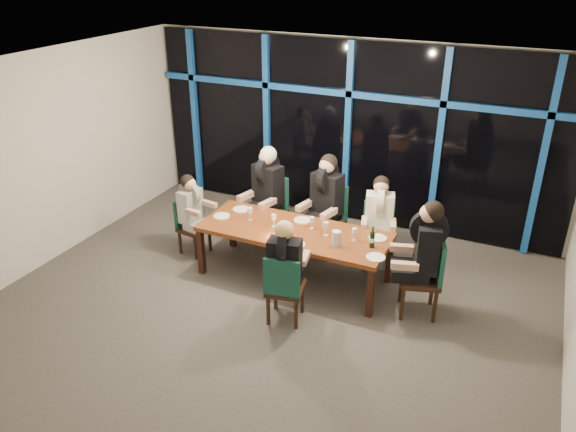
{
  "coord_description": "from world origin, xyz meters",
  "views": [
    {
      "loc": [
        2.76,
        -5.39,
        4.25
      ],
      "look_at": [
        0.0,
        0.6,
        1.05
      ],
      "focal_mm": 35.0,
      "sensor_mm": 36.0,
      "label": 1
    }
  ],
  "objects_px": {
    "chair_end_right": "(428,273)",
    "diner_near_mid": "(285,256)",
    "diner_far_right": "(379,210)",
    "chair_far_left": "(271,205)",
    "diner_far_mid": "(326,191)",
    "chair_near_mid": "(284,286)",
    "chair_far_right": "(378,231)",
    "chair_end_left": "(190,223)",
    "water_pitcher": "(336,239)",
    "diner_far_left": "(266,182)",
    "wine_bottle": "(372,240)",
    "chair_far_mid": "(328,215)",
    "diner_end_right": "(424,242)",
    "dining_table": "(294,234)",
    "diner_end_left": "(192,203)"
  },
  "relations": [
    {
      "from": "chair_end_right",
      "to": "diner_near_mid",
      "type": "height_order",
      "value": "diner_near_mid"
    },
    {
      "from": "diner_far_right",
      "to": "chair_far_left",
      "type": "bearing_deg",
      "value": 161.01
    },
    {
      "from": "chair_end_right",
      "to": "diner_far_mid",
      "type": "xyz_separation_m",
      "value": [
        -1.74,
        0.94,
        0.42
      ]
    },
    {
      "from": "chair_near_mid",
      "to": "diner_far_right",
      "type": "xyz_separation_m",
      "value": [
        0.64,
        1.79,
        0.38
      ]
    },
    {
      "from": "chair_far_left",
      "to": "diner_far_mid",
      "type": "relative_size",
      "value": 1.03
    },
    {
      "from": "chair_far_left",
      "to": "chair_near_mid",
      "type": "bearing_deg",
      "value": -44.65
    },
    {
      "from": "chair_far_left",
      "to": "chair_far_right",
      "type": "relative_size",
      "value": 1.12
    },
    {
      "from": "chair_far_right",
      "to": "chair_end_right",
      "type": "height_order",
      "value": "chair_end_right"
    },
    {
      "from": "chair_end_left",
      "to": "water_pitcher",
      "type": "distance_m",
      "value": 2.45
    },
    {
      "from": "diner_far_left",
      "to": "wine_bottle",
      "type": "xyz_separation_m",
      "value": [
        1.93,
        -0.83,
        -0.15
      ]
    },
    {
      "from": "chair_near_mid",
      "to": "chair_far_mid",
      "type": "bearing_deg",
      "value": -95.59
    },
    {
      "from": "chair_end_right",
      "to": "diner_far_mid",
      "type": "distance_m",
      "value": 2.02
    },
    {
      "from": "chair_far_left",
      "to": "chair_end_left",
      "type": "bearing_deg",
      "value": -122.66
    },
    {
      "from": "diner_far_left",
      "to": "water_pitcher",
      "type": "height_order",
      "value": "diner_far_left"
    },
    {
      "from": "chair_near_mid",
      "to": "diner_far_mid",
      "type": "xyz_separation_m",
      "value": [
        -0.2,
        1.87,
        0.48
      ]
    },
    {
      "from": "diner_far_left",
      "to": "diner_far_mid",
      "type": "relative_size",
      "value": 1.0
    },
    {
      "from": "diner_end_right",
      "to": "dining_table",
      "type": "bearing_deg",
      "value": -110.12
    },
    {
      "from": "chair_far_mid",
      "to": "diner_end_right",
      "type": "distance_m",
      "value": 1.98
    },
    {
      "from": "chair_far_right",
      "to": "diner_far_right",
      "type": "distance_m",
      "value": 0.39
    },
    {
      "from": "chair_end_right",
      "to": "diner_end_right",
      "type": "xyz_separation_m",
      "value": [
        -0.09,
        -0.03,
        0.42
      ]
    },
    {
      "from": "chair_far_left",
      "to": "diner_far_right",
      "type": "bearing_deg",
      "value": 11.1
    },
    {
      "from": "dining_table",
      "to": "wine_bottle",
      "type": "relative_size",
      "value": 8.92
    },
    {
      "from": "chair_far_mid",
      "to": "diner_far_left",
      "type": "distance_m",
      "value": 1.06
    },
    {
      "from": "chair_end_right",
      "to": "chair_far_mid",
      "type": "bearing_deg",
      "value": -137.67
    },
    {
      "from": "diner_near_mid",
      "to": "chair_end_right",
      "type": "bearing_deg",
      "value": -161.97
    },
    {
      "from": "chair_far_left",
      "to": "chair_end_right",
      "type": "bearing_deg",
      "value": -5.27
    },
    {
      "from": "chair_near_mid",
      "to": "wine_bottle",
      "type": "xyz_separation_m",
      "value": [
        0.78,
        0.99,
        0.33
      ]
    },
    {
      "from": "dining_table",
      "to": "diner_far_right",
      "type": "relative_size",
      "value": 2.81
    },
    {
      "from": "chair_far_right",
      "to": "chair_end_left",
      "type": "xyz_separation_m",
      "value": [
        -2.67,
        -0.82,
        -0.05
      ]
    },
    {
      "from": "diner_far_left",
      "to": "water_pitcher",
      "type": "xyz_separation_m",
      "value": [
        1.5,
        -0.99,
        -0.16
      ]
    },
    {
      "from": "chair_far_mid",
      "to": "chair_far_right",
      "type": "height_order",
      "value": "chair_far_mid"
    },
    {
      "from": "diner_end_left",
      "to": "water_pitcher",
      "type": "xyz_separation_m",
      "value": [
        2.34,
        -0.21,
        0.04
      ]
    },
    {
      "from": "diner_far_mid",
      "to": "diner_end_left",
      "type": "height_order",
      "value": "diner_far_mid"
    },
    {
      "from": "diner_end_left",
      "to": "diner_far_mid",
      "type": "bearing_deg",
      "value": -56.58
    },
    {
      "from": "chair_far_right",
      "to": "wine_bottle",
      "type": "bearing_deg",
      "value": -94.62
    },
    {
      "from": "chair_end_left",
      "to": "diner_far_mid",
      "type": "bearing_deg",
      "value": -57.71
    },
    {
      "from": "diner_end_left",
      "to": "diner_far_right",
      "type": "bearing_deg",
      "value": -65.53
    },
    {
      "from": "chair_end_left",
      "to": "chair_end_right",
      "type": "height_order",
      "value": "chair_end_right"
    },
    {
      "from": "diner_far_right",
      "to": "chair_far_mid",
      "type": "bearing_deg",
      "value": 153.33
    },
    {
      "from": "dining_table",
      "to": "diner_near_mid",
      "type": "relative_size",
      "value": 2.81
    },
    {
      "from": "chair_end_right",
      "to": "water_pitcher",
      "type": "xyz_separation_m",
      "value": [
        -1.18,
        -0.1,
        0.26
      ]
    },
    {
      "from": "chair_far_mid",
      "to": "wine_bottle",
      "type": "relative_size",
      "value": 3.65
    },
    {
      "from": "chair_end_right",
      "to": "diner_far_left",
      "type": "xyz_separation_m",
      "value": [
        -2.68,
        0.89,
        0.42
      ]
    },
    {
      "from": "chair_far_right",
      "to": "diner_end_right",
      "type": "relative_size",
      "value": 0.92
    },
    {
      "from": "dining_table",
      "to": "diner_far_right",
      "type": "bearing_deg",
      "value": 39.35
    },
    {
      "from": "diner_end_right",
      "to": "diner_far_left",
      "type": "bearing_deg",
      "value": -126.21
    },
    {
      "from": "chair_far_left",
      "to": "chair_near_mid",
      "type": "xyz_separation_m",
      "value": [
        1.13,
        -1.91,
        -0.06
      ]
    },
    {
      "from": "dining_table",
      "to": "chair_far_right",
      "type": "distance_m",
      "value": 1.28
    },
    {
      "from": "dining_table",
      "to": "chair_end_left",
      "type": "xyz_separation_m",
      "value": [
        -1.74,
        0.04,
        -0.2
      ]
    },
    {
      "from": "chair_far_right",
      "to": "water_pitcher",
      "type": "xyz_separation_m",
      "value": [
        -0.26,
        -1.04,
        0.33
      ]
    }
  ]
}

